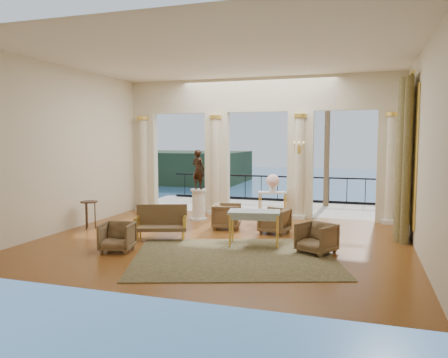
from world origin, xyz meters
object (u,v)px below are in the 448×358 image
(console_table, at_px, (273,196))
(settee, at_px, (161,222))
(side_table, at_px, (89,205))
(armchair_b, at_px, (316,237))
(armchair_d, at_px, (227,215))
(pedestal, at_px, (198,205))
(statue, at_px, (198,169))
(armchair_a, at_px, (117,235))
(game_table, at_px, (254,214))
(armchair_c, at_px, (274,220))

(console_table, bearing_deg, settee, -134.97)
(console_table, height_order, side_table, console_table)
(armchair_b, relative_size, armchair_d, 0.95)
(armchair_b, relative_size, settee, 0.53)
(pedestal, height_order, side_table, pedestal)
(statue, xyz_separation_m, side_table, (-2.45, -2.18, -0.92))
(armchair_a, relative_size, side_table, 0.91)
(game_table, height_order, side_table, game_table)
(game_table, bearing_deg, side_table, 164.74)
(armchair_c, bearing_deg, settee, -48.56)
(armchair_b, height_order, settee, settee)
(armchair_b, bearing_deg, armchair_c, 155.70)
(settee, distance_m, pedestal, 2.66)
(armchair_a, xyz_separation_m, armchair_d, (1.62, 3.11, 0.03))
(game_table, bearing_deg, statue, 122.78)
(settee, xyz_separation_m, game_table, (2.41, 0.03, 0.32))
(armchair_a, relative_size, console_table, 0.74)
(side_table, bearing_deg, armchair_d, 18.03)
(side_table, bearing_deg, console_table, 34.23)
(armchair_d, xyz_separation_m, pedestal, (-1.24, 0.98, 0.08))
(armchair_b, relative_size, side_table, 0.94)
(armchair_b, bearing_deg, pedestal, 172.73)
(armchair_c, height_order, settee, settee)
(armchair_a, bearing_deg, settee, 62.15)
(pedestal, distance_m, console_table, 2.37)
(armchair_c, relative_size, game_table, 0.57)
(settee, distance_m, console_table, 4.20)
(armchair_b, bearing_deg, settee, -154.32)
(armchair_a, distance_m, armchair_d, 3.51)
(armchair_b, height_order, game_table, game_table)
(armchair_d, relative_size, pedestal, 0.80)
(armchair_a, bearing_deg, armchair_c, 32.18)
(armchair_c, xyz_separation_m, statue, (-2.63, 1.16, 1.22))
(armchair_d, relative_size, side_table, 0.99)
(armchair_c, bearing_deg, side_table, -67.14)
(settee, xyz_separation_m, console_table, (2.13, 3.61, 0.29))
(settee, bearing_deg, statue, 71.00)
(armchair_c, height_order, pedestal, pedestal)
(settee, bearing_deg, armchair_a, -125.27)
(armchair_c, xyz_separation_m, pedestal, (-2.63, 1.16, 0.10))
(statue, relative_size, console_table, 1.27)
(console_table, relative_size, side_table, 1.23)
(armchair_b, distance_m, statue, 5.03)
(armchair_a, xyz_separation_m, armchair_b, (4.30, 1.19, 0.01))
(settee, height_order, pedestal, pedestal)
(armchair_b, bearing_deg, armchair_a, -135.32)
(armchair_c, relative_size, statue, 0.60)
(armchair_a, bearing_deg, console_table, 51.24)
(game_table, distance_m, console_table, 3.59)
(pedestal, bearing_deg, armchair_c, -23.76)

